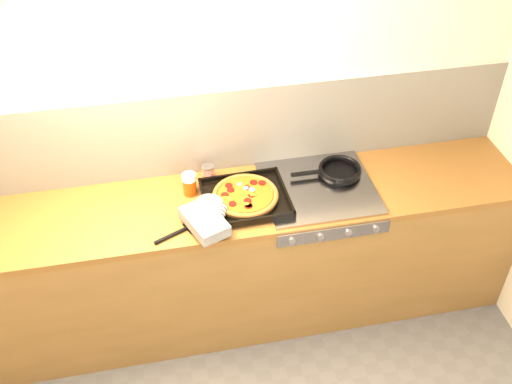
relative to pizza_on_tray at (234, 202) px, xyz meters
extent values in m
plane|color=beige|center=(0.03, 0.37, 0.30)|extent=(3.20, 0.00, 3.20)
cube|color=silver|center=(0.03, 0.36, 0.20)|extent=(3.20, 0.02, 0.50)
cube|color=olive|center=(0.03, 0.07, -0.52)|extent=(3.20, 0.60, 0.86)
cube|color=brown|center=(0.03, 0.07, -0.07)|extent=(3.20, 0.60, 0.04)
cube|color=gray|center=(0.48, -0.23, -0.10)|extent=(0.60, 0.03, 0.08)
cylinder|color=#A5A5AA|center=(0.25, -0.24, -0.10)|extent=(0.04, 0.02, 0.04)
cylinder|color=#A5A5AA|center=(0.40, -0.24, -0.10)|extent=(0.04, 0.02, 0.04)
cylinder|color=#A5A5AA|center=(0.55, -0.24, -0.10)|extent=(0.04, 0.02, 0.04)
cylinder|color=#A5A5AA|center=(0.70, -0.24, -0.10)|extent=(0.04, 0.02, 0.04)
cube|color=gray|center=(0.48, 0.07, -0.04)|extent=(0.60, 0.56, 0.02)
cube|color=black|center=(0.07, 0.04, -0.03)|extent=(0.46, 0.40, 0.01)
cube|color=black|center=(0.06, 0.23, -0.01)|extent=(0.45, 0.03, 0.02)
cube|color=black|center=(0.07, -0.15, -0.01)|extent=(0.45, 0.03, 0.02)
cube|color=black|center=(0.28, 0.05, -0.01)|extent=(0.03, 0.39, 0.02)
cube|color=black|center=(-0.15, 0.03, -0.01)|extent=(0.03, 0.39, 0.02)
cylinder|color=#A06D2E|center=(0.07, 0.04, -0.01)|extent=(0.34, 0.34, 0.02)
torus|color=#A06D2E|center=(0.07, 0.04, 0.00)|extent=(0.36, 0.36, 0.03)
cylinder|color=orange|center=(0.07, 0.04, 0.01)|extent=(0.30, 0.30, 0.01)
cylinder|color=maroon|center=(0.10, 0.02, 0.01)|extent=(0.04, 0.04, 0.01)
cylinder|color=maroon|center=(-0.01, 0.12, 0.01)|extent=(0.04, 0.04, 0.01)
cylinder|color=maroon|center=(0.07, -0.06, 0.01)|extent=(0.04, 0.04, 0.01)
cylinder|color=maroon|center=(-0.04, 0.05, 0.01)|extent=(0.04, 0.04, 0.01)
cylinder|color=maroon|center=(0.13, 0.12, 0.01)|extent=(0.04, 0.04, 0.01)
cylinder|color=maroon|center=(0.08, 0.09, 0.01)|extent=(0.04, 0.04, 0.01)
cylinder|color=maroon|center=(-0.01, -0.03, 0.01)|extent=(0.04, 0.04, 0.01)
cylinder|color=maroon|center=(0.17, 0.11, 0.01)|extent=(0.04, 0.04, 0.01)
cylinder|color=maroon|center=(0.07, -0.06, 0.01)|extent=(0.04, 0.04, 0.01)
cylinder|color=maroon|center=(0.07, -0.02, 0.01)|extent=(0.04, 0.04, 0.01)
cylinder|color=maroon|center=(0.00, 0.08, 0.01)|extent=(0.04, 0.04, 0.01)
ellipsoid|color=orange|center=(-0.02, 0.02, 0.02)|extent=(0.04, 0.02, 0.01)
ellipsoid|color=orange|center=(-0.04, 0.03, 0.02)|extent=(0.04, 0.02, 0.01)
ellipsoid|color=orange|center=(0.06, 0.09, 0.02)|extent=(0.04, 0.02, 0.01)
ellipsoid|color=orange|center=(0.05, 0.13, 0.02)|extent=(0.04, 0.02, 0.01)
ellipsoid|color=orange|center=(0.06, -0.04, 0.02)|extent=(0.04, 0.02, 0.01)
ellipsoid|color=orange|center=(0.11, 0.02, 0.02)|extent=(0.04, 0.02, 0.01)
ellipsoid|color=orange|center=(0.09, 0.04, 0.02)|extent=(0.04, 0.02, 0.01)
ellipsoid|color=orange|center=(-0.01, 0.01, 0.02)|extent=(0.04, 0.02, 0.01)
ellipsoid|color=orange|center=(0.07, 0.12, 0.02)|extent=(0.04, 0.02, 0.01)
ellipsoid|color=silver|center=(0.06, 0.13, 0.01)|extent=(0.03, 0.03, 0.01)
ellipsoid|color=silver|center=(0.08, 0.08, 0.01)|extent=(0.03, 0.03, 0.01)
ellipsoid|color=silver|center=(0.11, 0.06, 0.01)|extent=(0.03, 0.03, 0.01)
cube|color=black|center=(-0.17, -0.13, 0.01)|extent=(0.24, 0.31, 0.06)
ellipsoid|color=black|center=(-0.13, -0.01, 0.01)|extent=(0.16, 0.16, 0.06)
cylinder|color=black|center=(-0.09, -0.09, 0.01)|extent=(0.10, 0.13, 0.06)
cylinder|color=black|center=(0.63, 0.16, -0.03)|extent=(0.22, 0.22, 0.01)
torus|color=black|center=(0.63, 0.16, 0.00)|extent=(0.24, 0.24, 0.03)
cube|color=black|center=(0.43, 0.16, 0.00)|extent=(0.17, 0.02, 0.02)
cylinder|color=maroon|center=(-0.10, 0.26, 0.00)|extent=(0.08, 0.08, 0.09)
cylinder|color=#B2B2B7|center=(-0.10, 0.26, 0.05)|extent=(0.08, 0.08, 0.01)
cylinder|color=#B2B2B7|center=(-0.10, 0.26, -0.04)|extent=(0.08, 0.08, 0.01)
cylinder|color=#DD450D|center=(-0.21, 0.17, 0.00)|extent=(0.08, 0.08, 0.10)
cylinder|color=silver|center=(-0.21, 0.17, 0.06)|extent=(0.08, 0.08, 0.03)
cylinder|color=#AD7949|center=(0.03, 0.22, -0.04)|extent=(0.26, 0.04, 0.02)
ellipsoid|color=#AD7949|center=(0.17, 0.23, -0.04)|extent=(0.06, 0.04, 0.02)
cube|color=black|center=(-0.22, -0.09, -0.04)|extent=(0.13, 0.12, 0.01)
cylinder|color=black|center=(-0.35, -0.15, -0.04)|extent=(0.17, 0.09, 0.02)
camera|label=1|loc=(-0.35, -2.32, 2.04)|focal=42.00mm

